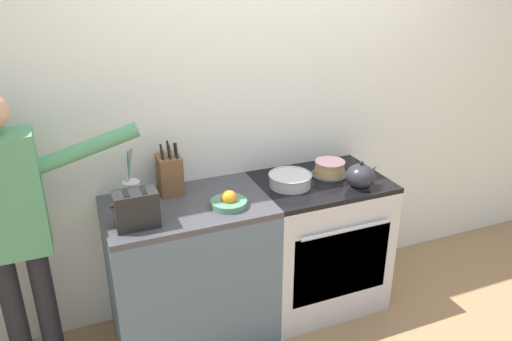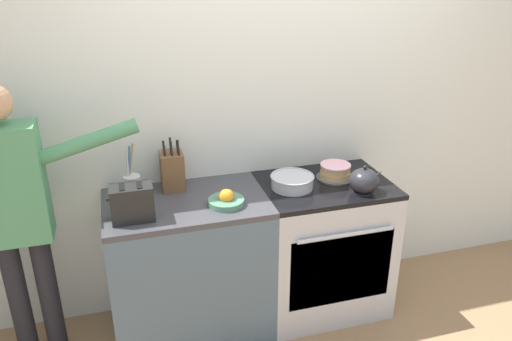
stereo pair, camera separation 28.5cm
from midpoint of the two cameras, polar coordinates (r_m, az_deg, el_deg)
The scene contains 12 objects.
ground_plane at distance 3.28m, azimuth 3.03°, elevation -18.21°, with size 16.00×16.00×0.00m, color #93704C.
wall_back at distance 3.15m, azimuth -1.30°, elevation 7.23°, with size 8.00×0.04×2.60m.
counter_cabinet at distance 3.07m, azimuth -10.15°, elevation -11.27°, with size 0.93×0.60×0.89m.
stove_range at distance 3.31m, azimuth 4.66°, elevation -8.19°, with size 0.80×0.63×0.89m.
layer_cake at distance 3.16m, azimuth 5.88°, elevation 0.17°, with size 0.23×0.23×0.10m.
tea_kettle at distance 3.01m, azimuth 9.25°, elevation -0.70°, with size 0.21×0.17×0.17m.
mixing_bowl at distance 3.00m, azimuth 1.21°, elevation -1.14°, with size 0.26×0.26×0.08m.
knife_block at distance 2.96m, azimuth -12.57°, elevation -0.46°, with size 0.13×0.15×0.32m.
utensil_crock at distance 2.85m, azimuth -16.81°, elevation -2.51°, with size 0.09×0.09×0.34m.
fruit_bowl at distance 2.77m, azimuth -6.07°, elevation -3.44°, with size 0.20×0.20×0.10m.
toaster at distance 2.64m, azimuth -16.56°, elevation -4.34°, with size 0.24×0.13×0.20m.
person_baker at distance 2.83m, azimuth -28.70°, elevation -4.98°, with size 0.92×0.20×1.62m.
Camera 1 is at (-1.22, -2.16, 2.17)m, focal length 35.00 mm.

